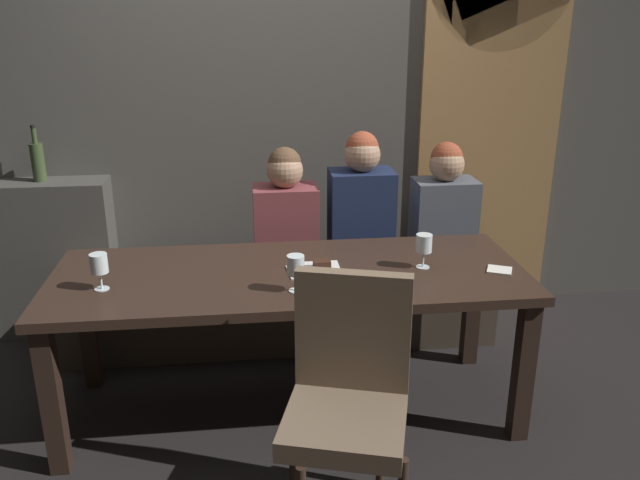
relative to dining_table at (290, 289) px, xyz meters
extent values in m
plane|color=black|center=(0.00, 0.00, -0.65)|extent=(9.00, 9.00, 0.00)
cube|color=#4C4944|center=(0.00, 1.22, 0.85)|extent=(6.00, 0.12, 3.00)
cube|color=olive|center=(1.35, 1.15, 0.40)|extent=(0.90, 0.05, 2.10)
cube|color=#413E3A|center=(-1.55, 1.04, -0.18)|extent=(1.10, 0.28, 0.95)
cube|color=black|center=(-1.03, -0.35, -0.30)|extent=(0.08, 0.08, 0.69)
cube|color=black|center=(1.03, -0.35, -0.30)|extent=(0.08, 0.08, 0.69)
cube|color=black|center=(-1.03, 0.35, -0.30)|extent=(0.08, 0.08, 0.69)
cube|color=black|center=(1.03, 0.35, -0.30)|extent=(0.08, 0.08, 0.69)
cube|color=#302119|center=(0.00, 0.00, 0.07)|extent=(2.20, 0.84, 0.04)
cube|color=#40352A|center=(0.00, 0.70, -0.48)|extent=(2.50, 0.40, 0.35)
cube|color=brown|center=(0.00, 0.70, -0.25)|extent=(2.50, 0.44, 0.10)
cylinder|color=#302119|center=(-0.04, -0.62, -0.44)|extent=(0.04, 0.04, 0.42)
cylinder|color=#302119|center=(0.32, -0.62, -0.44)|extent=(0.04, 0.04, 0.42)
cube|color=brown|center=(0.14, -0.80, -0.19)|extent=(0.55, 0.55, 0.08)
cube|color=brown|center=(0.20, -0.62, 0.09)|extent=(0.44, 0.18, 0.48)
cube|color=brown|center=(0.03, 0.68, 0.06)|extent=(0.36, 0.24, 0.52)
sphere|color=tan|center=(0.03, 0.68, 0.41)|extent=(0.20, 0.20, 0.20)
sphere|color=brown|center=(0.03, 0.69, 0.44)|extent=(0.18, 0.18, 0.18)
cube|color=#192342|center=(0.46, 0.67, 0.10)|extent=(0.36, 0.24, 0.60)
sphere|color=tan|center=(0.46, 0.67, 0.49)|extent=(0.20, 0.20, 0.20)
sphere|color=brown|center=(0.46, 0.68, 0.52)|extent=(0.18, 0.18, 0.18)
cube|color=#4C515B|center=(0.96, 0.73, 0.06)|extent=(0.36, 0.24, 0.52)
sphere|color=tan|center=(0.96, 0.73, 0.41)|extent=(0.20, 0.20, 0.20)
sphere|color=brown|center=(0.96, 0.74, 0.44)|extent=(0.18, 0.18, 0.18)
cylinder|color=#384728|center=(-1.38, 1.05, 0.41)|extent=(0.08, 0.08, 0.22)
cylinder|color=#384728|center=(-1.38, 1.05, 0.56)|extent=(0.03, 0.03, 0.09)
cylinder|color=black|center=(-1.38, 1.05, 0.62)|extent=(0.03, 0.03, 0.02)
cylinder|color=silver|center=(-0.83, -0.11, 0.09)|extent=(0.06, 0.06, 0.00)
cylinder|color=silver|center=(-0.83, -0.11, 0.13)|extent=(0.01, 0.01, 0.07)
cylinder|color=silver|center=(-0.83, -0.11, 0.21)|extent=(0.08, 0.08, 0.08)
cylinder|color=silver|center=(0.63, -0.02, 0.09)|extent=(0.06, 0.06, 0.00)
cylinder|color=silver|center=(0.63, -0.02, 0.13)|extent=(0.01, 0.01, 0.07)
cylinder|color=silver|center=(0.63, -0.02, 0.21)|extent=(0.08, 0.08, 0.08)
cylinder|color=silver|center=(0.01, -0.22, 0.09)|extent=(0.06, 0.06, 0.00)
cylinder|color=silver|center=(0.01, -0.22, 0.13)|extent=(0.01, 0.01, 0.07)
cylinder|color=silver|center=(0.01, -0.22, 0.21)|extent=(0.08, 0.08, 0.08)
cylinder|color=maroon|center=(0.01, -0.22, 0.18)|extent=(0.07, 0.07, 0.02)
cylinder|color=white|center=(0.40, -0.28, 0.09)|extent=(0.12, 0.12, 0.01)
cylinder|color=white|center=(0.40, -0.28, 0.12)|extent=(0.06, 0.06, 0.06)
cylinder|color=brown|center=(0.40, -0.28, 0.15)|extent=(0.05, 0.05, 0.01)
cube|color=white|center=(0.14, 0.00, 0.09)|extent=(0.19, 0.19, 0.01)
cube|color=#381E14|center=(0.15, 0.00, 0.12)|extent=(0.08, 0.06, 0.04)
cube|color=silver|center=(0.00, -0.02, 0.09)|extent=(0.03, 0.17, 0.01)
cube|color=silver|center=(0.97, -0.10, 0.09)|extent=(0.14, 0.14, 0.01)
camera|label=1|loc=(-0.19, -2.81, 1.24)|focal=36.61mm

